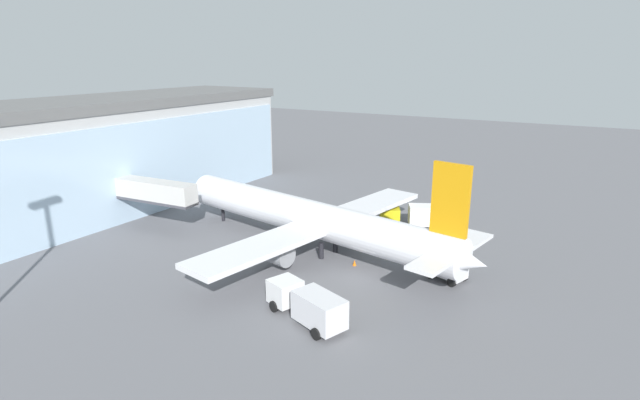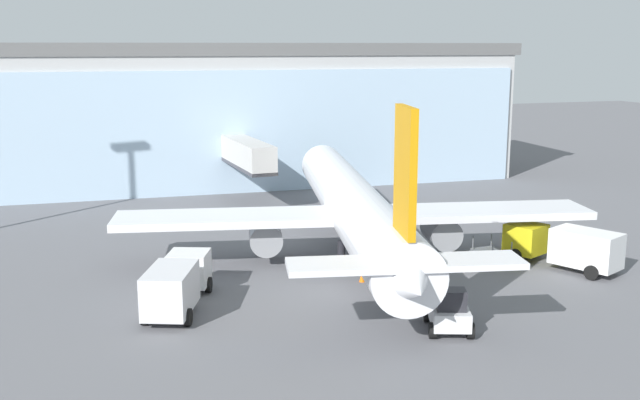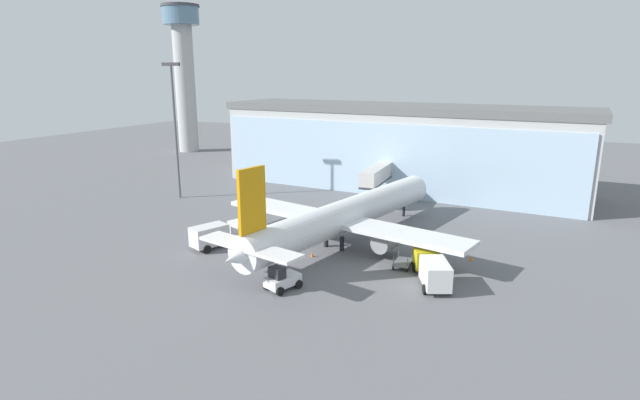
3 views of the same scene
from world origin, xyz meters
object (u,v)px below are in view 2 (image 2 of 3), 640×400
Objects in this scene: jet_bridge at (242,153)px; baggage_cart at (492,254)px; pushback_tug at (449,312)px; catering_truck at (177,283)px; safety_cone_wingtip at (529,233)px; safety_cone_nose at (362,277)px; fuel_truck at (566,246)px; airplane at (353,207)px.

jet_bridge is 4.75× the size of baggage_cart.
catering_truck is at bearing 79.09° from pushback_tug.
catering_truck is 27.77m from safety_cone_wingtip.
safety_cone_nose is at bearing -61.92° from catering_truck.
fuel_truck is at bearing -68.91° from catering_truck.
safety_cone_wingtip is (14.50, 14.75, -0.70)m from pushback_tug.
safety_cone_wingtip is (6.01, 4.76, -0.23)m from baggage_cart.
airplane is 4.87× the size of catering_truck.
safety_cone_nose is at bearing -158.65° from safety_cone_wingtip.
airplane is 13.69m from fuel_truck.
baggage_cart is 9.74m from safety_cone_nose.
airplane is 9.51m from baggage_cart.
pushback_tug is at bearing -178.82° from jet_bridge.
safety_cone_wingtip is (15.65, 6.12, 0.00)m from safety_cone_nose.
catering_truck reaches higher than safety_cone_nose.
pushback_tug reaches higher than safety_cone_wingtip.
jet_bridge is at bearing 2.70° from fuel_truck.
jet_bridge is 29.18m from catering_truck.
baggage_cart reaches higher than safety_cone_nose.
baggage_cart is 7.67m from safety_cone_wingtip.
fuel_truck is 13.72× the size of safety_cone_nose.
fuel_truck is 2.62× the size of baggage_cart.
jet_bridge is at bearing 92.85° from safety_cone_nose.
safety_cone_wingtip is (2.44, 7.57, -1.19)m from fuel_truck.
safety_cone_nose is (11.09, 1.28, -1.19)m from catering_truck.
pushback_tug is 6.59× the size of safety_cone_nose.
fuel_truck reaches higher than safety_cone_wingtip.
jet_bridge is 27.28m from baggage_cart.
pushback_tug is (-8.49, -9.99, 0.47)m from baggage_cart.
safety_cone_nose is at bearing 176.45° from airplane.
baggage_cart is 0.80× the size of pushback_tug.
pushback_tug is 8.74m from safety_cone_nose.
jet_bridge is 26.40m from safety_cone_nose.
fuel_truck is at bearing -6.29° from safety_cone_nose.
fuel_truck is (11.72, -6.81, -1.88)m from airplane.
fuel_truck is at bearing -155.06° from jet_bridge.
catering_truck is 2.10× the size of pushback_tug.
jet_bridge is at bearing -159.31° from baggage_cart.
jet_bridge is at bearing 24.14° from pushback_tug.
airplane reaches higher than safety_cone_nose.
baggage_cart is (20.73, 2.63, -0.97)m from catering_truck.
safety_cone_nose is at bearing 27.69° from pushback_tug.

